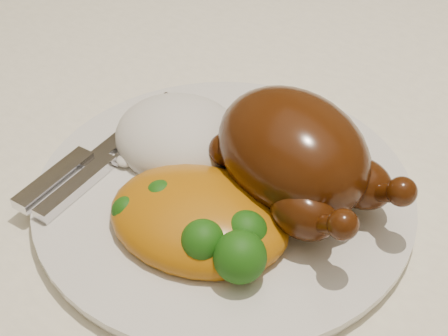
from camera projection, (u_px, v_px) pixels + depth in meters
The scene contains 7 objects.
dining_table at pixel (308, 155), 0.69m from camera, with size 1.60×0.90×0.76m.
tablecloth at pixel (314, 101), 0.65m from camera, with size 1.73×1.03×0.18m.
dinner_plate at pixel (224, 193), 0.49m from camera, with size 0.29×0.29×0.01m, color silver.
roast_chicken at pixel (295, 154), 0.45m from camera, with size 0.17×0.13×0.08m.
rice_mound at pixel (179, 138), 0.52m from camera, with size 0.12×0.11×0.06m.
mac_and_cheese at pixel (206, 223), 0.44m from camera, with size 0.16×0.13×0.05m.
cutlery at pixel (90, 165), 0.50m from camera, with size 0.04×0.18×0.01m.
Camera 1 is at (0.25, -0.48, 1.11)m, focal length 50.00 mm.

